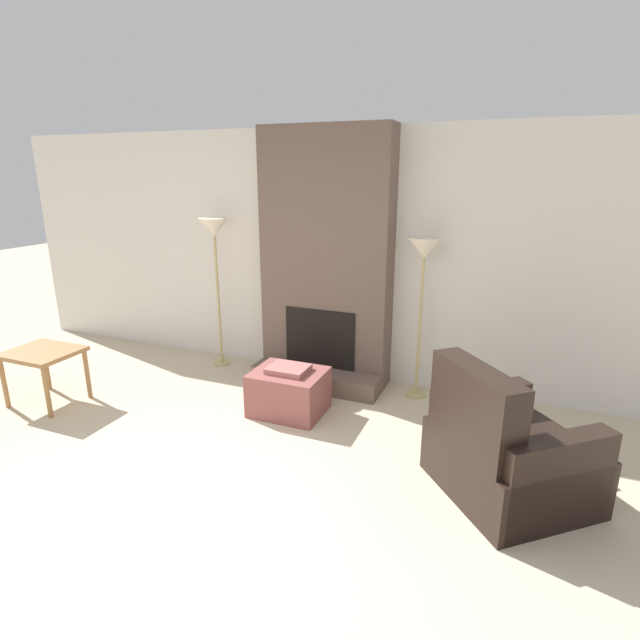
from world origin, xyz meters
TOP-DOWN VIEW (x-y plane):
  - ground_plane at (0.00, 0.00)m, footprint 24.00×24.00m
  - wall_back at (0.00, 2.88)m, footprint 8.26×0.06m
  - fireplace at (0.00, 2.66)m, footprint 1.35×0.62m
  - ottoman at (-0.02, 1.79)m, footprint 0.65×0.53m
  - armchair at (1.87, 1.23)m, footprint 1.27×1.28m
  - side_table at (-2.27, 1.10)m, footprint 0.64×0.54m
  - floor_lamp_left at (-1.28, 2.60)m, footprint 0.33×0.33m
  - floor_lamp_right at (1.01, 2.60)m, footprint 0.33×0.33m

SIDE VIEW (x-z plane):
  - ground_plane at x=0.00m, z-range 0.00..0.00m
  - ottoman at x=-0.02m, z-range -0.02..0.44m
  - armchair at x=1.87m, z-range -0.19..0.79m
  - side_table at x=-2.27m, z-range 0.19..0.73m
  - fireplace at x=0.00m, z-range -0.08..2.52m
  - wall_back at x=0.00m, z-range 0.00..2.60m
  - floor_lamp_right at x=1.01m, z-range 0.61..2.19m
  - floor_lamp_left at x=-1.28m, z-range 0.65..2.33m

